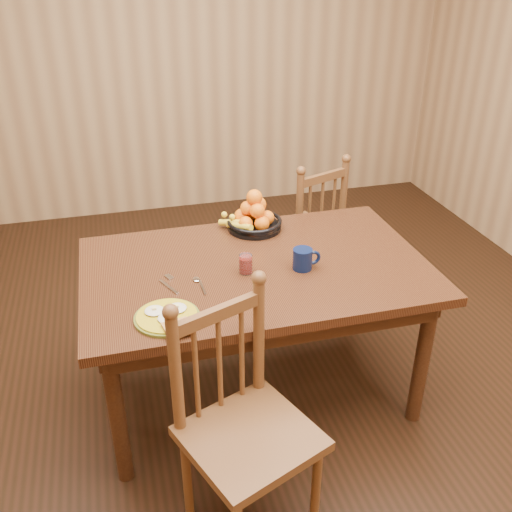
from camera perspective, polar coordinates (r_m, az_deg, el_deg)
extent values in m
cube|color=black|center=(3.10, 0.00, -13.13)|extent=(4.50, 5.00, 0.01)
cube|color=olive|center=(4.83, -8.15, 19.90)|extent=(4.50, 0.01, 2.70)
cube|color=black|center=(2.67, 0.00, -1.36)|extent=(1.60, 1.00, 0.04)
cube|color=black|center=(3.07, -2.02, 1.27)|extent=(1.40, 0.04, 0.10)
cube|color=black|center=(2.38, 2.63, -7.79)|extent=(1.40, 0.04, 0.10)
cube|color=black|center=(2.95, 13.63, -0.74)|extent=(0.04, 0.84, 0.10)
cube|color=black|center=(2.65, -15.30, -4.68)|extent=(0.04, 0.84, 0.10)
cylinder|color=black|center=(2.51, -13.69, -15.33)|extent=(0.07, 0.07, 0.70)
cylinder|color=black|center=(2.83, 16.27, -10.02)|extent=(0.07, 0.07, 0.70)
cylinder|color=black|center=(3.15, -14.41, -5.35)|extent=(0.07, 0.07, 0.70)
cylinder|color=black|center=(3.40, 9.72, -2.03)|extent=(0.07, 0.07, 0.70)
cube|color=#553519|center=(3.68, 4.46, 2.41)|extent=(0.55, 0.54, 0.04)
cylinder|color=#553519|center=(4.00, 4.73, 0.96)|extent=(0.04, 0.04, 0.42)
cylinder|color=#553519|center=(3.81, 0.69, -0.49)|extent=(0.04, 0.04, 0.42)
cylinder|color=#553519|center=(3.79, 7.98, -0.93)|extent=(0.04, 0.04, 0.42)
cylinder|color=#553519|center=(3.58, 3.87, -2.58)|extent=(0.04, 0.04, 0.42)
cylinder|color=#553519|center=(3.57, 8.72, 5.72)|extent=(0.04, 0.04, 0.51)
cylinder|color=#553519|center=(3.34, 4.36, 4.39)|extent=(0.04, 0.04, 0.51)
cylinder|color=#553519|center=(3.47, 6.56, 4.34)|extent=(0.02, 0.02, 0.39)
cube|color=#553519|center=(3.39, 6.77, 7.81)|extent=(0.34, 0.15, 0.05)
cube|color=#553519|center=(2.21, -0.56, -17.78)|extent=(0.58, 0.57, 0.04)
cylinder|color=#553519|center=(2.39, 6.01, -22.18)|extent=(0.04, 0.04, 0.44)
cylinder|color=#553519|center=(2.43, -6.91, -21.07)|extent=(0.04, 0.04, 0.44)
cylinder|color=#553519|center=(2.56, 0.54, -17.43)|extent=(0.04, 0.04, 0.44)
cylinder|color=#553519|center=(2.08, -8.02, -11.65)|extent=(0.05, 0.05, 0.53)
cylinder|color=#553519|center=(2.24, 0.28, -8.09)|extent=(0.05, 0.05, 0.53)
cylinder|color=#553519|center=(2.19, -3.66, -10.88)|extent=(0.02, 0.02, 0.41)
cube|color=#553519|center=(2.04, -3.86, -5.78)|extent=(0.35, 0.17, 0.05)
cylinder|color=#59601E|center=(2.32, -8.89, -6.09)|extent=(0.26, 0.26, 0.01)
cylinder|color=#B39E17|center=(2.32, -8.91, -5.95)|extent=(0.24, 0.24, 0.01)
ellipsoid|color=silver|center=(2.34, -10.13, -5.40)|extent=(0.08, 0.08, 0.01)
cube|color=#F2E08C|center=(2.33, -10.15, -5.17)|extent=(0.02, 0.02, 0.01)
ellipsoid|color=silver|center=(2.34, -7.92, -5.18)|extent=(0.08, 0.08, 0.01)
cube|color=#F2E08C|center=(2.33, -7.94, -4.95)|extent=(0.02, 0.02, 0.01)
ellipsoid|color=silver|center=(2.28, -8.83, -6.14)|extent=(0.08, 0.08, 0.01)
cube|color=#F2E08C|center=(2.28, -8.85, -5.91)|extent=(0.02, 0.02, 0.01)
cube|color=brown|center=(2.23, -7.82, -7.09)|extent=(0.12, 0.12, 0.01)
cube|color=silver|center=(2.52, -8.73, -3.04)|extent=(0.07, 0.14, 0.00)
cube|color=silver|center=(2.59, -8.71, -2.05)|extent=(0.04, 0.05, 0.00)
cube|color=silver|center=(2.50, -5.36, -3.16)|extent=(0.01, 0.12, 0.00)
ellipsoid|color=silver|center=(2.56, -5.99, -2.33)|extent=(0.03, 0.04, 0.01)
cylinder|color=#091333|center=(2.62, 4.66, -0.31)|extent=(0.09, 0.09, 0.10)
torus|color=#091333|center=(2.64, 5.73, -0.17)|extent=(0.07, 0.02, 0.07)
cylinder|color=black|center=(2.60, 4.70, 0.58)|extent=(0.08, 0.08, 0.00)
cylinder|color=silver|center=(2.58, -1.03, -0.80)|extent=(0.06, 0.06, 0.09)
cylinder|color=maroon|center=(2.59, -1.03, -0.93)|extent=(0.05, 0.05, 0.07)
cylinder|color=black|center=(3.00, -0.16, 2.91)|extent=(0.28, 0.28, 0.02)
torus|color=black|center=(2.99, -0.16, 3.52)|extent=(0.29, 0.29, 0.02)
cylinder|color=black|center=(3.01, -0.16, 2.78)|extent=(0.10, 0.10, 0.01)
sphere|color=orange|center=(3.00, 1.14, 3.87)|extent=(0.07, 0.07, 0.07)
sphere|color=orange|center=(3.05, -0.08, 4.32)|extent=(0.08, 0.08, 0.08)
sphere|color=orange|center=(3.00, -1.41, 4.00)|extent=(0.08, 0.08, 0.08)
sphere|color=orange|center=(2.93, -1.03, 3.28)|extent=(0.07, 0.07, 0.07)
sphere|color=orange|center=(2.93, 0.59, 3.27)|extent=(0.08, 0.08, 0.08)
sphere|color=orange|center=(2.99, 0.25, 5.17)|extent=(0.08, 0.08, 0.08)
sphere|color=orange|center=(2.96, -0.87, 4.82)|extent=(0.07, 0.07, 0.07)
sphere|color=orange|center=(2.92, 0.13, 4.55)|extent=(0.08, 0.08, 0.08)
sphere|color=orange|center=(2.93, -0.16, 5.89)|extent=(0.08, 0.08, 0.08)
cylinder|color=yellow|center=(2.93, -1.66, 3.00)|extent=(0.10, 0.17, 0.07)
cylinder|color=yellow|center=(2.97, -2.26, 3.36)|extent=(0.14, 0.15, 0.07)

